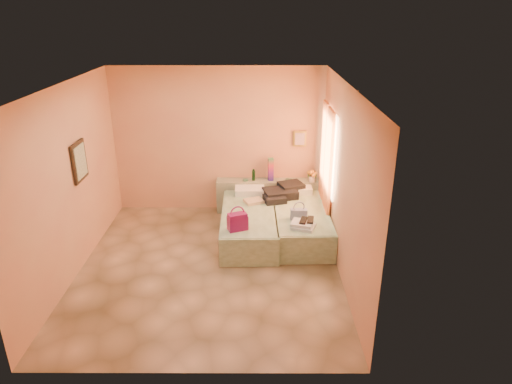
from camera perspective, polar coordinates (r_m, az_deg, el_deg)
ground at (r=7.29m, az=-5.77°, el=-9.21°), size 4.50×4.50×0.00m
room_walls at (r=7.06m, az=-4.22°, el=5.70°), size 4.02×4.51×2.81m
headboard_ledge at (r=8.98m, az=1.64°, el=-0.45°), size 2.05×0.30×0.65m
bed_left at (r=7.99m, az=-0.87°, el=-4.07°), size 0.94×2.02×0.50m
bed_right at (r=8.09m, az=5.54°, el=-3.82°), size 0.94×2.02×0.50m
water_bottle at (r=8.81m, az=-0.31°, el=2.13°), size 0.08×0.08×0.22m
rainbow_box at (r=8.78m, az=1.85°, el=2.85°), size 0.11×0.11×0.45m
small_dish at (r=8.82m, az=-1.35°, el=1.49°), size 0.12×0.12×0.03m
green_book at (r=8.82m, az=4.23°, el=1.44°), size 0.21×0.18×0.03m
flower_vase at (r=8.81m, az=7.04°, el=2.15°), size 0.24×0.24×0.27m
magenta_handbag at (r=7.20m, az=-2.33°, el=-3.69°), size 0.35×0.27×0.29m
khaki_garment at (r=8.22m, az=-0.29°, el=-1.15°), size 0.39×0.36×0.05m
clothes_pile at (r=8.44m, az=3.40°, el=-0.03°), size 0.84×0.84×0.19m
blue_handbag at (r=7.60m, az=5.36°, el=-2.77°), size 0.28×0.12×0.18m
towel_stack at (r=7.32m, az=5.95°, el=-4.16°), size 0.43×0.40×0.10m
sandal_pair at (r=7.35m, az=6.40°, el=-3.54°), size 0.25×0.30×0.03m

